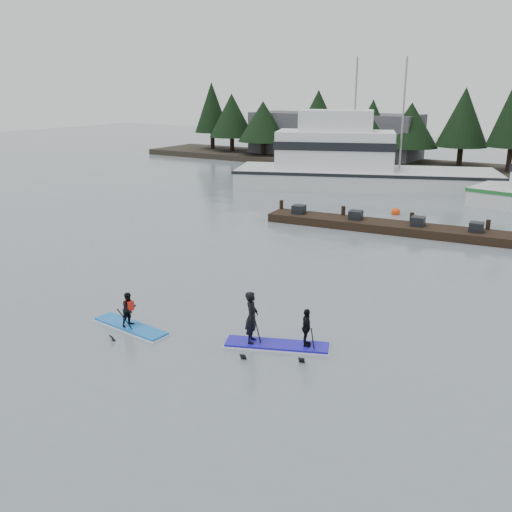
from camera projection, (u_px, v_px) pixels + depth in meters
The scene contains 10 objects.
ground at pixel (160, 332), 18.82m from camera, with size 160.00×160.00×0.00m, color slate.
far_shore at pixel (462, 170), 52.83m from camera, with size 70.00×8.00×0.60m, color #2D281E.
treeline at pixel (462, 173), 52.91m from camera, with size 60.00×4.00×8.00m, color black, non-canonical shape.
waterfront_building at pixel (334, 137), 60.94m from camera, with size 18.00×6.00×5.00m, color #4C4C51.
fishing_boat_large at pixel (357, 177), 45.29m from camera, with size 20.81×12.64×11.10m.
floating_dock at pixel (390, 227), 31.79m from camera, with size 14.20×1.89×0.47m, color black.
buoy_b at pixel (395, 214), 36.02m from camera, with size 0.55×0.55×0.55m, color #F9410C.
buoy_a at pixel (285, 188), 45.44m from camera, with size 0.53×0.53×0.53m, color #F9410C.
paddleboard_solo at pixel (130, 317), 19.00m from camera, with size 2.99×1.16×1.77m.
paddleboard_duo at pixel (274, 328), 17.60m from camera, with size 3.26×1.91×2.26m.
Camera 1 is at (11.89, -12.97, 7.81)m, focal length 40.00 mm.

